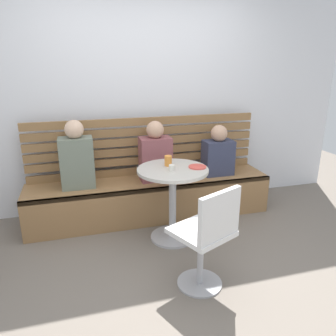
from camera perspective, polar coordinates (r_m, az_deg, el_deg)
ground at (r=2.83m, az=2.90°, el=-18.84°), size 8.00×8.00×0.00m
back_wall at (r=3.86m, az=-4.80°, el=14.33°), size 5.20×0.10×2.90m
booth_bench at (r=3.72m, az=-2.97°, el=-5.32°), size 2.70×0.52×0.44m
booth_backrest at (r=3.77m, az=-3.94°, el=3.89°), size 2.65×0.04×0.67m
cafe_table at (r=3.15m, az=0.81°, el=-3.93°), size 0.68×0.68×0.74m
white_chair at (r=2.50m, az=6.93°, el=-11.69°), size 0.53×0.53×0.85m
person_adult at (r=3.48m, az=-15.72°, el=1.70°), size 0.34×0.22×0.71m
person_child_left at (r=3.81m, az=8.77°, el=2.59°), size 0.34×0.22×0.58m
person_child_middle at (r=3.57m, az=-2.23°, el=2.39°), size 0.34×0.22×0.66m
cup_tumbler_orange at (r=3.14m, az=0.03°, el=1.28°), size 0.07×0.07×0.10m
cup_espresso_small at (r=3.01m, az=0.67°, el=0.05°), size 0.06×0.06×0.05m
plate_small at (r=3.12m, az=5.16°, el=0.22°), size 0.17×0.17×0.01m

